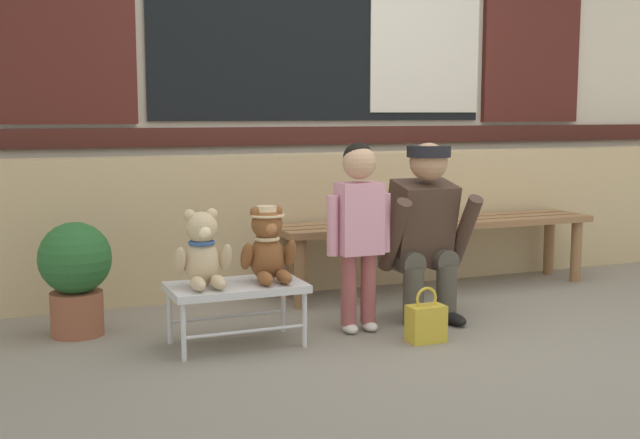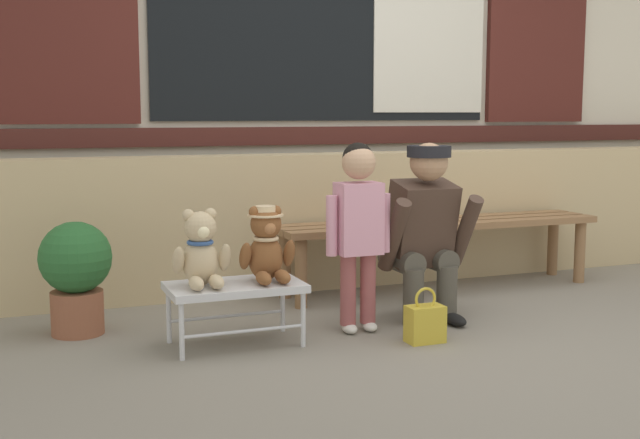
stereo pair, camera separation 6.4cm
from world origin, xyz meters
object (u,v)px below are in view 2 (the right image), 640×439
Objects in this scene: teddy_bear_with_hat at (267,245)px; child_standing at (358,216)px; handbag_on_ground at (425,323)px; small_display_bench at (235,290)px; teddy_bear_plain at (201,251)px; wooden_bench_long at (439,231)px; adult_crouching at (425,231)px; potted_plant at (76,271)px.

child_standing is (0.49, 0.01, 0.12)m from teddy_bear_with_hat.
small_display_bench is at bearing 161.33° from handbag_on_ground.
teddy_bear_plain is 0.82m from child_standing.
small_display_bench is 1.76× the size of teddy_bear_plain.
handbag_on_ground is at bearing -53.91° from child_standing.
handbag_on_ground is (-0.65, -1.01, -0.28)m from wooden_bench_long.
adult_crouching is 3.49× the size of handbag_on_ground.
adult_crouching is (-0.44, -0.62, 0.11)m from wooden_bench_long.
adult_crouching is 1.81m from potted_plant.
handbag_on_ground is (0.87, -0.29, -0.17)m from small_display_bench.
teddy_bear_with_hat is at bearing 157.34° from handbag_on_ground.
wooden_bench_long is 7.72× the size of handbag_on_ground.
child_standing is 1.01× the size of adult_crouching.
teddy_bear_with_hat is 0.64× the size of potted_plant.
potted_plant is (-2.20, -0.24, -0.05)m from wooden_bench_long.
small_display_bench is at bearing -34.80° from potted_plant.
teddy_bear_plain is 0.38× the size of child_standing.
adult_crouching is at bearing 4.56° from teddy_bear_plain.
teddy_bear_plain is 0.72m from potted_plant.
teddy_bear_with_hat is at bearing 0.77° from small_display_bench.
small_display_bench is 0.25m from teddy_bear_plain.
child_standing is 0.62m from handbag_on_ground.
small_display_bench is at bearing -174.69° from adult_crouching.
teddy_bear_with_hat reaches higher than handbag_on_ground.
teddy_bear_plain is 1.34× the size of handbag_on_ground.
potted_plant is at bearing 150.70° from teddy_bear_with_hat.
teddy_bear_plain reaches higher than small_display_bench.
small_display_bench reaches higher than handbag_on_ground.
adult_crouching is (1.24, 0.10, 0.02)m from teddy_bear_plain.
child_standing is 0.45m from adult_crouching.
handbag_on_ground is at bearing -26.37° from potted_plant.
handbag_on_ground is (0.71, -0.29, -0.38)m from teddy_bear_with_hat.
adult_crouching is 1.67× the size of potted_plant.
child_standing is 1.68× the size of potted_plant.
wooden_bench_long is at bearing 25.37° from small_display_bench.
child_standing reaches higher than wooden_bench_long.
adult_crouching reaches higher than potted_plant.
small_display_bench is 1.12× the size of potted_plant.
potted_plant reaches higher than handbag_on_ground.
wooden_bench_long is at bearing 54.54° from adult_crouching.
teddy_bear_with_hat is 0.38× the size of adult_crouching.
wooden_bench_long is 3.68× the size of potted_plant.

